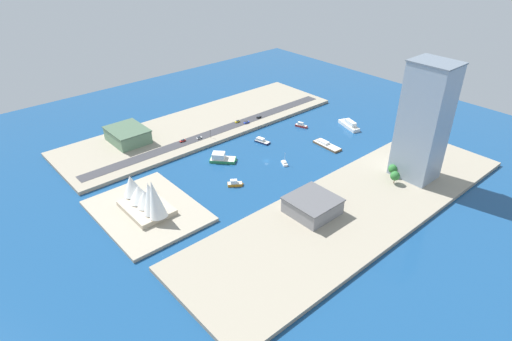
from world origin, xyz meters
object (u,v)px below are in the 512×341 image
object	(u,v)px
tower_tall_glass	(424,122)
hatchback_blue	(246,122)
water_taxi_orange	(235,183)
traffic_light_waterfront	(210,133)
sailboat_small_white	(284,163)
terminal_long_green	(128,135)
ferry_white_commuter	(349,125)
pickup_red	(183,141)
suv_black	(259,117)
barge_flat_brown	(326,145)
taxi_yellow_cab	(237,121)
van_white	(199,138)
warehouse_low_gray	(312,205)
patrol_launch_navy	(262,141)
tugboat_red	(301,125)
opera_landmark	(145,197)

from	to	relation	value
tower_tall_glass	hatchback_blue	size ratio (longest dim) A/B	14.96
water_taxi_orange	traffic_light_waterfront	xyz separation A→B (m)	(64.19, -27.06, 5.32)
sailboat_small_white	terminal_long_green	bearing A→B (deg)	33.87
ferry_white_commuter	pickup_red	world-z (taller)	ferry_white_commuter
sailboat_small_white	suv_black	world-z (taller)	sailboat_small_white
sailboat_small_white	barge_flat_brown	distance (m)	44.06
sailboat_small_white	traffic_light_waterfront	distance (m)	68.07
taxi_yellow_cab	sailboat_small_white	bearing A→B (deg)	166.98
sailboat_small_white	terminal_long_green	xyz separation A→B (m)	(102.23, 68.61, 6.96)
water_taxi_orange	van_white	distance (m)	70.98
warehouse_low_gray	taxi_yellow_cab	world-z (taller)	warehouse_low_gray
ferry_white_commuter	warehouse_low_gray	world-z (taller)	warehouse_low_gray
hatchback_blue	taxi_yellow_cab	xyz separation A→B (m)	(6.35, 4.56, -0.04)
taxi_yellow_cab	tower_tall_glass	bearing A→B (deg)	-166.54
ferry_white_commuter	sailboat_small_white	world-z (taller)	sailboat_small_white
hatchback_blue	terminal_long_green	bearing A→B (deg)	69.17
sailboat_small_white	hatchback_blue	size ratio (longest dim) A/B	1.83
sailboat_small_white	hatchback_blue	xyz separation A→B (m)	(67.85, -21.72, 2.53)
ferry_white_commuter	suv_black	bearing A→B (deg)	38.70
traffic_light_waterfront	ferry_white_commuter	bearing A→B (deg)	-118.92
water_taxi_orange	barge_flat_brown	world-z (taller)	water_taxi_orange
van_white	taxi_yellow_cab	size ratio (longest dim) A/B	0.95
pickup_red	patrol_launch_navy	bearing A→B (deg)	-127.50
tugboat_red	suv_black	world-z (taller)	suv_black
ferry_white_commuter	pickup_red	distance (m)	138.36
warehouse_low_gray	tower_tall_glass	bearing A→B (deg)	-100.73
terminal_long_green	sailboat_small_white	bearing A→B (deg)	-146.13
terminal_long_green	suv_black	bearing A→B (deg)	-107.42
suv_black	traffic_light_waterfront	distance (m)	54.19
ferry_white_commuter	pickup_red	size ratio (longest dim) A/B	5.10
barge_flat_brown	pickup_red	world-z (taller)	pickup_red
pickup_red	barge_flat_brown	bearing A→B (deg)	-132.58
ferry_white_commuter	tugboat_red	world-z (taller)	ferry_white_commuter
ferry_white_commuter	hatchback_blue	xyz separation A→B (m)	(58.56, 63.05, 1.12)
barge_flat_brown	hatchback_blue	distance (m)	72.53
sailboat_small_white	terminal_long_green	distance (m)	123.31
warehouse_low_gray	traffic_light_waterfront	size ratio (longest dim) A/B	4.16
tugboat_red	terminal_long_green	world-z (taller)	terminal_long_green
sailboat_small_white	water_taxi_orange	bearing A→B (deg)	88.16
sailboat_small_white	opera_landmark	world-z (taller)	opera_landmark
tower_tall_glass	tugboat_red	bearing A→B (deg)	-1.80
warehouse_low_gray	hatchback_blue	size ratio (longest dim) A/B	5.22
suv_black	sailboat_small_white	bearing A→B (deg)	151.96
water_taxi_orange	taxi_yellow_cab	xyz separation A→B (m)	(72.78, -61.37, 1.90)
terminal_long_green	opera_landmark	world-z (taller)	opera_landmark
tugboat_red	opera_landmark	bearing A→B (deg)	98.66
patrol_launch_navy	warehouse_low_gray	world-z (taller)	warehouse_low_gray
patrol_launch_navy	water_taxi_orange	bearing A→B (deg)	122.50
sailboat_small_white	van_white	distance (m)	74.21
ferry_white_commuter	taxi_yellow_cab	xyz separation A→B (m)	(64.90, 67.61, 1.08)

